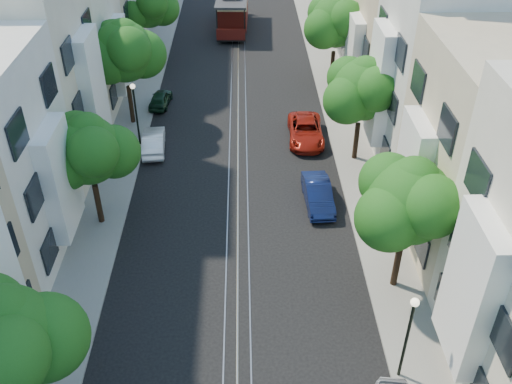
{
  "coord_description": "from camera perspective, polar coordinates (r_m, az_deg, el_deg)",
  "views": [
    {
      "loc": [
        0.4,
        -9.87,
        18.81
      ],
      "look_at": [
        0.96,
        13.51,
        2.2
      ],
      "focal_mm": 40.0,
      "sensor_mm": 36.0,
      "label": 1
    }
  ],
  "objects": [
    {
      "name": "tree_w_a",
      "position": [
        19.88,
        -23.89,
        -13.74
      ],
      "size": [
        4.93,
        4.08,
        6.68
      ],
      "color": "black",
      "rests_on": "ground"
    },
    {
      "name": "rail_slot",
      "position": [
        42.28,
        -1.78,
        8.96
      ],
      "size": [
        0.06,
        80.0,
        0.02
      ],
      "primitive_type": "cube",
      "color": "gray",
      "rests_on": "ground"
    },
    {
      "name": "ground",
      "position": [
        42.28,
        -1.78,
        8.95
      ],
      "size": [
        200.0,
        200.0,
        0.0
      ],
      "primitive_type": "plane",
      "color": "black",
      "rests_on": "ground"
    },
    {
      "name": "parked_car_e_far",
      "position": [
        37.29,
        5.0,
        6.1
      ],
      "size": [
        2.3,
        4.77,
        1.31
      ],
      "primitive_type": "imported",
      "rotation": [
        0.0,
        0.0,
        -0.03
      ],
      "color": "maroon",
      "rests_on": "ground"
    },
    {
      "name": "tree_w_b",
      "position": [
        28.86,
        -16.35,
        3.87
      ],
      "size": [
        4.72,
        3.87,
        6.27
      ],
      "color": "black",
      "rests_on": "ground"
    },
    {
      "name": "sidewalk_east",
      "position": [
        42.81,
        8.09,
        9.04
      ],
      "size": [
        2.5,
        80.0,
        0.12
      ],
      "primitive_type": "cube",
      "color": "gray",
      "rests_on": "ground"
    },
    {
      "name": "parked_car_w_mid",
      "position": [
        36.63,
        -10.19,
        5.0
      ],
      "size": [
        1.63,
        3.86,
        1.24
      ],
      "primitive_type": "imported",
      "rotation": [
        0.0,
        0.0,
        3.23
      ],
      "color": "white",
      "rests_on": "ground"
    },
    {
      "name": "sidewalk_west",
      "position": [
        42.94,
        -11.62,
        8.75
      ],
      "size": [
        2.5,
        80.0,
        0.12
      ],
      "primitive_type": "cube",
      "color": "gray",
      "rests_on": "ground"
    },
    {
      "name": "lamp_west",
      "position": [
        36.27,
        -12.0,
        8.47
      ],
      "size": [
        0.32,
        0.32,
        4.16
      ],
      "color": "black",
      "rests_on": "ground"
    },
    {
      "name": "lane_line",
      "position": [
        42.28,
        -1.78,
        8.96
      ],
      "size": [
        0.08,
        80.0,
        0.01
      ],
      "primitive_type": "cube",
      "color": "tan",
      "rests_on": "ground"
    },
    {
      "name": "lamp_east",
      "position": [
        21.95,
        15.08,
        -12.91
      ],
      "size": [
        0.32,
        0.32,
        4.16
      ],
      "color": "black",
      "rests_on": "ground"
    },
    {
      "name": "tree_w_c",
      "position": [
        38.21,
        -13.01,
        13.42
      ],
      "size": [
        5.13,
        4.28,
        7.09
      ],
      "color": "black",
      "rests_on": "ground"
    },
    {
      "name": "rail_right",
      "position": [
        42.28,
        -1.03,
        8.98
      ],
      "size": [
        0.06,
        80.0,
        0.02
      ],
      "primitive_type": "cube",
      "color": "gray",
      "rests_on": "ground"
    },
    {
      "name": "tree_e_c",
      "position": [
        33.76,
        10.65,
        9.87
      ],
      "size": [
        4.84,
        3.99,
        6.52
      ],
      "color": "black",
      "rests_on": "ground"
    },
    {
      "name": "tree_w_d",
      "position": [
        48.59,
        -10.75,
        17.8
      ],
      "size": [
        4.84,
        3.99,
        6.52
      ],
      "color": "black",
      "rests_on": "ground"
    },
    {
      "name": "rail_left",
      "position": [
        42.29,
        -2.54,
        8.95
      ],
      "size": [
        0.06,
        80.0,
        0.02
      ],
      "primitive_type": "cube",
      "color": "gray",
      "rests_on": "ground"
    },
    {
      "name": "townhouses_east",
      "position": [
        41.77,
        15.2,
        15.15
      ],
      "size": [
        7.75,
        72.0,
        12.0
      ],
      "color": "beige",
      "rests_on": "ground"
    },
    {
      "name": "cable_car",
      "position": [
        56.2,
        -2.33,
        17.97
      ],
      "size": [
        3.1,
        8.95,
        3.4
      ],
      "rotation": [
        0.0,
        0.0,
        -0.04
      ],
      "color": "black",
      "rests_on": "ground"
    },
    {
      "name": "tree_e_d",
      "position": [
        43.7,
        8.08,
        16.44
      ],
      "size": [
        5.01,
        4.16,
        6.85
      ],
      "color": "black",
      "rests_on": "ground"
    },
    {
      "name": "parked_car_e_mid",
      "position": [
        31.37,
        6.22,
        -0.22
      ],
      "size": [
        1.57,
        4.01,
        1.3
      ],
      "primitive_type": "imported",
      "rotation": [
        0.0,
        0.0,
        0.05
      ],
      "color": "#0D1743",
      "rests_on": "ground"
    },
    {
      "name": "townhouses_west",
      "position": [
        42.03,
        -18.87,
        14.48
      ],
      "size": [
        7.75,
        72.0,
        11.76
      ],
      "color": "silver",
      "rests_on": "ground"
    },
    {
      "name": "parked_car_w_far",
      "position": [
        42.14,
        -9.53,
        9.19
      ],
      "size": [
        1.59,
        3.29,
        1.08
      ],
      "primitive_type": "imported",
      "rotation": [
        0.0,
        0.0,
        3.04
      ],
      "color": "black",
      "rests_on": "ground"
    },
    {
      "name": "tree_e_b",
      "position": [
        24.5,
        15.17,
        -1.11
      ],
      "size": [
        4.93,
        4.08,
        6.68
      ],
      "color": "black",
      "rests_on": "ground"
    }
  ]
}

